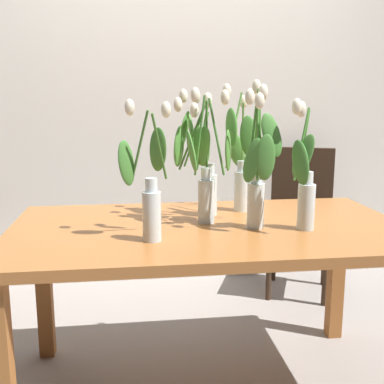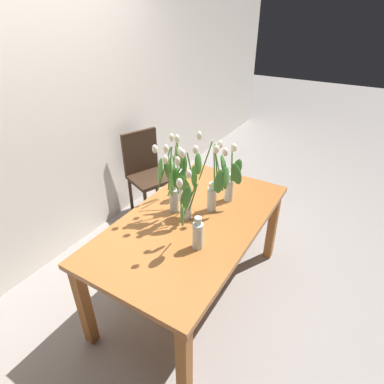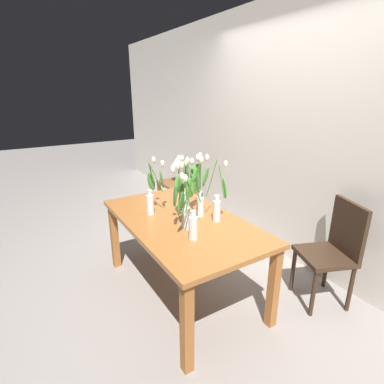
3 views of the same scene
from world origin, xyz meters
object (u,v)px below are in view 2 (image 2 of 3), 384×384
(tulip_vase_0, at_px, (214,183))
(tulip_vase_1, at_px, (184,191))
(tulip_vase_2, at_px, (172,187))
(tulip_vase_5, at_px, (193,224))
(dining_table, at_px, (192,229))
(dining_chair, at_px, (146,169))
(tulip_vase_4, at_px, (178,178))
(tulip_vase_3, at_px, (231,182))

(tulip_vase_0, height_order, tulip_vase_1, tulip_vase_0)
(tulip_vase_2, relative_size, tulip_vase_5, 1.08)
(dining_table, xyz_separation_m, dining_chair, (0.78, 1.05, -0.12))
(tulip_vase_1, distance_m, tulip_vase_4, 0.27)
(tulip_vase_0, bearing_deg, dining_table, 157.81)
(tulip_vase_0, relative_size, tulip_vase_1, 1.06)
(dining_table, bearing_deg, tulip_vase_5, -147.91)
(tulip_vase_0, relative_size, tulip_vase_2, 1.06)
(tulip_vase_0, bearing_deg, tulip_vase_3, -18.56)
(tulip_vase_0, bearing_deg, tulip_vase_1, 146.33)
(tulip_vase_4, relative_size, dining_chair, 0.61)
(tulip_vase_3, relative_size, tulip_vase_4, 0.89)
(dining_table, relative_size, dining_chair, 1.72)
(dining_table, distance_m, tulip_vase_4, 0.40)
(dining_table, distance_m, tulip_vase_3, 0.45)
(dining_table, xyz_separation_m, tulip_vase_4, (0.18, 0.24, 0.28))
(dining_table, relative_size, tulip_vase_1, 2.91)
(tulip_vase_3, bearing_deg, dining_table, 159.59)
(dining_table, distance_m, tulip_vase_2, 0.35)
(dining_table, bearing_deg, tulip_vase_2, 91.45)
(dining_chair, bearing_deg, tulip_vase_0, -118.39)
(dining_chair, bearing_deg, tulip_vase_2, -131.55)
(tulip_vase_1, height_order, tulip_vase_2, tulip_vase_1)
(tulip_vase_2, distance_m, dining_chair, 1.26)
(tulip_vase_0, height_order, tulip_vase_4, tulip_vase_0)
(tulip_vase_2, xyz_separation_m, tulip_vase_5, (-0.24, -0.32, -0.04))
(tulip_vase_0, bearing_deg, tulip_vase_2, 127.06)
(tulip_vase_5, bearing_deg, tulip_vase_0, 11.26)
(tulip_vase_0, distance_m, tulip_vase_3, 0.19)
(tulip_vase_0, relative_size, tulip_vase_3, 1.15)
(dining_table, bearing_deg, tulip_vase_4, 53.47)
(tulip_vase_2, distance_m, tulip_vase_5, 0.40)
(tulip_vase_1, xyz_separation_m, tulip_vase_3, (0.36, -0.19, -0.05))
(dining_table, height_order, dining_chair, dining_chair)
(tulip_vase_0, distance_m, tulip_vase_2, 0.30)
(tulip_vase_1, relative_size, tulip_vase_5, 1.09)
(dining_table, bearing_deg, tulip_vase_0, -22.19)
(tulip_vase_3, height_order, tulip_vase_5, tulip_vase_3)
(dining_chair, bearing_deg, dining_table, -126.61)
(tulip_vase_1, bearing_deg, dining_chair, 51.27)
(dining_table, height_order, tulip_vase_1, tulip_vase_1)
(dining_table, relative_size, tulip_vase_3, 3.16)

